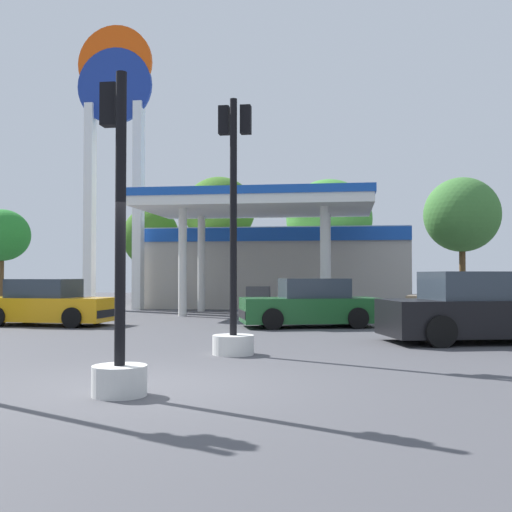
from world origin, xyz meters
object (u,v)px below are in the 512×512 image
at_px(car_0, 310,305).
at_px(tree_3, 329,219).
at_px(station_pole_sign, 114,132).
at_px(tree_4, 462,215).
at_px(car_1, 481,310).
at_px(tree_0, 2,235).
at_px(car_4, 48,304).
at_px(traffic_signal_1, 119,309).
at_px(tree_2, 219,211).
at_px(traffic_signal_3, 234,278).
at_px(tree_1, 151,237).
at_px(car_3, 480,303).

bearing_deg(car_0, tree_3, 89.11).
bearing_deg(station_pole_sign, tree_4, 20.29).
xyz_separation_m(car_1, tree_0, (-22.59, 18.61, 3.08)).
xyz_separation_m(car_0, tree_0, (-18.42, 14.82, 3.17)).
bearing_deg(station_pole_sign, car_0, -41.99).
xyz_separation_m(tree_3, tree_4, (6.74, 0.11, 0.16)).
height_order(car_4, traffic_signal_1, traffic_signal_1).
bearing_deg(tree_4, tree_2, 175.50).
bearing_deg(car_4, traffic_signal_3, -42.03).
distance_m(station_pole_sign, tree_3, 11.77).
height_order(car_0, tree_3, tree_3).
height_order(car_0, tree_4, tree_4).
xyz_separation_m(traffic_signal_1, traffic_signal_3, (0.73, 4.40, 0.37)).
relative_size(tree_1, tree_4, 0.85).
bearing_deg(traffic_signal_3, station_pole_sign, 118.37).
distance_m(car_0, tree_4, 16.46).
bearing_deg(traffic_signal_1, station_pole_sign, 110.86).
height_order(car_1, car_4, car_1).
height_order(car_1, tree_0, tree_0).
xyz_separation_m(tree_2, tree_4, (12.82, -1.01, -0.49)).
xyz_separation_m(car_0, tree_3, (0.22, 14.27, 3.80)).
relative_size(car_0, tree_2, 0.62).
relative_size(car_1, tree_3, 0.75).
distance_m(traffic_signal_3, tree_0, 27.78).
relative_size(tree_3, tree_4, 1.00).
bearing_deg(traffic_signal_3, traffic_signal_1, -99.45).
height_order(car_4, tree_2, tree_2).
height_order(traffic_signal_3, tree_4, tree_4).
relative_size(car_3, tree_3, 0.69).
bearing_deg(tree_3, tree_0, 178.31).
bearing_deg(car_4, tree_3, 60.72).
relative_size(traffic_signal_3, tree_3, 0.77).
height_order(traffic_signal_1, tree_4, tree_4).
height_order(car_3, tree_3, tree_3).
relative_size(car_0, car_4, 1.07).
relative_size(tree_2, tree_4, 1.07).
bearing_deg(car_4, station_pole_sign, 97.90).
bearing_deg(car_3, traffic_signal_3, -128.87).
distance_m(traffic_signal_1, traffic_signal_3, 4.47).
distance_m(traffic_signal_1, tree_0, 30.95).
bearing_deg(traffic_signal_1, tree_1, 106.64).
xyz_separation_m(car_0, traffic_signal_3, (-1.12, -6.78, 0.83)).
relative_size(car_4, tree_0, 0.77).
bearing_deg(car_3, tree_0, 149.42).
bearing_deg(car_1, tree_3, 102.33).
relative_size(car_4, tree_4, 0.63).
distance_m(car_0, traffic_signal_1, 11.34).
bearing_deg(station_pole_sign, tree_3, 31.76).
bearing_deg(car_3, tree_4, 82.12).
bearing_deg(station_pole_sign, car_4, -82.10).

